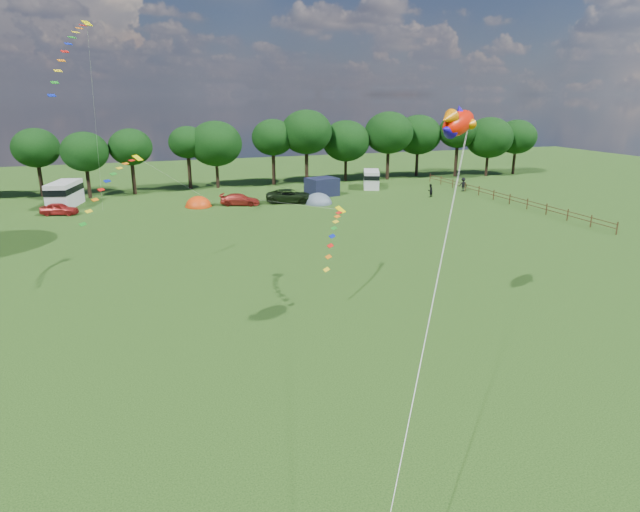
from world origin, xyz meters
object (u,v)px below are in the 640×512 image
object	(u,v)px
fish_kite	(456,123)
walker_a	(430,190)
campervan_d	(371,179)
car_c	(240,200)
car_a	(59,209)
car_d	(290,196)
tent_greyblue	(318,203)
campervan_b	(65,193)
walker_b	(463,184)
tent_orange	(199,206)

from	to	relation	value
fish_kite	walker_a	xyz separation A→B (m)	(19.72, 35.05, -10.09)
campervan_d	car_c	bearing A→B (deg)	130.17
car_a	campervan_d	size ratio (longest dim) A/B	0.74
car_d	walker_a	bearing A→B (deg)	-77.75
tent_greyblue	walker_a	bearing A→B (deg)	-2.42
car_c	walker_a	world-z (taller)	walker_a
campervan_b	tent_greyblue	size ratio (longest dim) A/B	1.71
walker_a	walker_b	world-z (taller)	walker_b
tent_greyblue	walker_b	bearing A→B (deg)	4.47
campervan_b	campervan_d	size ratio (longest dim) A/B	1.17
fish_kite	walker_b	distance (m)	46.51
car_a	car_c	xyz separation A→B (m)	(19.07, -1.09, 0.01)
walker_a	campervan_d	bearing A→B (deg)	-88.98
tent_orange	walker_b	size ratio (longest dim) A/B	1.82
fish_kite	walker_b	xyz separation A→B (m)	(25.95, 37.28, -10.00)
tent_greyblue	fish_kite	xyz separation A→B (m)	(-5.25, -35.66, 10.88)
walker_a	walker_b	distance (m)	6.62
campervan_d	tent_orange	distance (m)	24.47
campervan_d	fish_kite	xyz separation A→B (m)	(-15.64, -43.69, 9.63)
campervan_b	walker_b	xyz separation A→B (m)	(48.44, -6.20, -0.60)
car_c	campervan_b	size ratio (longest dim) A/B	0.71
car_c	walker_a	distance (m)	23.47
tent_greyblue	campervan_b	bearing A→B (deg)	164.26
car_c	campervan_d	xyz separation A→B (m)	(19.23, 6.00, 0.62)
car_c	tent_greyblue	size ratio (longest dim) A/B	1.21
walker_a	campervan_b	bearing A→B (deg)	-35.56
car_a	campervan_b	world-z (taller)	campervan_b
tent_orange	fish_kite	distance (m)	40.80
tent_orange	walker_a	xyz separation A→B (m)	(27.96, -3.40, 0.79)
walker_b	walker_a	bearing A→B (deg)	25.01
car_a	walker_b	xyz separation A→B (m)	(48.62, -1.51, 0.26)
tent_greyblue	campervan_d	bearing A→B (deg)	37.70
car_c	tent_greyblue	xyz separation A→B (m)	(8.85, -2.03, -0.63)
tent_orange	fish_kite	world-z (taller)	fish_kite
fish_kite	car_a	bearing A→B (deg)	87.52
tent_greyblue	car_a	bearing A→B (deg)	173.61
campervan_b	fish_kite	distance (m)	49.84
fish_kite	walker_b	world-z (taller)	fish_kite
tent_orange	tent_greyblue	world-z (taller)	tent_greyblue
car_a	walker_a	distance (m)	42.55
car_d	walker_a	world-z (taller)	walker_a
car_a	campervan_d	world-z (taller)	campervan_d
car_d	walker_b	bearing A→B (deg)	-70.42
campervan_d	campervan_b	bearing A→B (deg)	113.17
tent_greyblue	walker_a	distance (m)	14.51
tent_greyblue	walker_b	xyz separation A→B (m)	(20.70, 1.62, 0.88)
walker_b	campervan_d	bearing A→B (deg)	-26.56
car_a	car_c	bearing A→B (deg)	-75.70
car_a	fish_kite	world-z (taller)	fish_kite
car_a	walker_a	size ratio (longest dim) A/B	2.38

